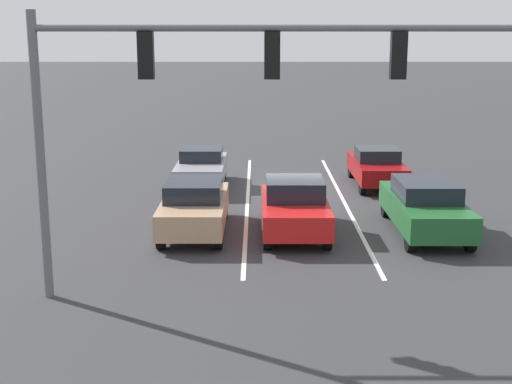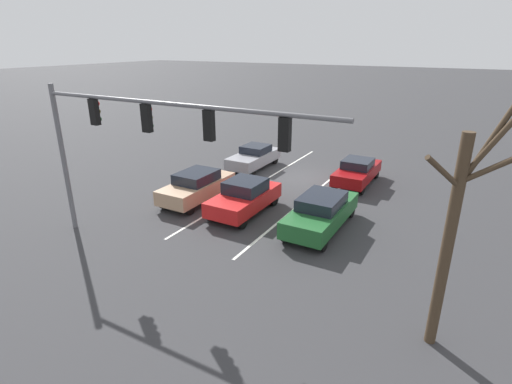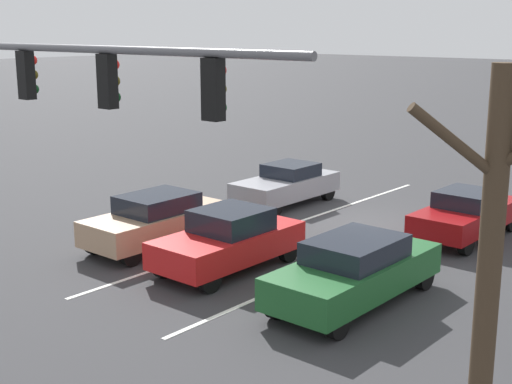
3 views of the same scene
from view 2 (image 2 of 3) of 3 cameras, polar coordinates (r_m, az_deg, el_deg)
name	(u,v)px [view 2 (image 2 of 3)]	position (r m, az deg, el deg)	size (l,w,h in m)	color
ground_plane	(301,178)	(23.91, 6.38, 2.04)	(240.00, 240.00, 0.00)	#333335
lane_stripe_left_divider	(314,193)	(21.55, 8.25, -0.14)	(0.12, 16.06, 0.01)	silver
lane_stripe_center_divider	(260,183)	(22.85, 0.55, 1.30)	(0.12, 16.06, 0.01)	silver
car_darkgreen_leftlane_front	(321,212)	(17.27, 9.29, -2.78)	(1.83, 4.79, 1.53)	#1E5928
car_tan_rightlane_front	(197,186)	(20.30, -8.42, 0.87)	(1.78, 4.39, 1.53)	tan
car_red_midlane_front	(245,197)	(18.66, -1.65, -0.69)	(1.85, 4.15, 1.58)	red
car_gray_rightlane_second	(254,157)	(25.44, -0.30, 5.03)	(1.74, 4.19, 1.43)	gray
car_maroon_leftlane_second	(357,171)	(23.25, 14.24, 2.89)	(1.72, 4.30, 1.44)	maroon
traffic_signal_gantry	(136,130)	(14.57, -16.71, 8.45)	(11.96, 0.37, 6.09)	slate
bare_tree_near	(453,231)	(10.76, 26.35, -4.97)	(2.04, 1.45, 6.39)	#423323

